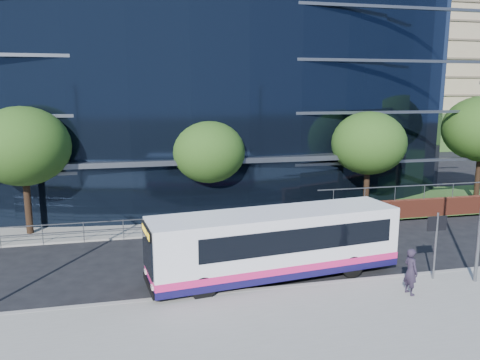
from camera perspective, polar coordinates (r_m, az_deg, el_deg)
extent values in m
plane|color=black|center=(20.47, 9.17, -11.57)|extent=(200.00, 200.00, 0.00)
cube|color=gray|center=(16.37, 16.03, -17.59)|extent=(80.00, 8.00, 0.15)
cube|color=gray|center=(19.59, 10.29, -12.41)|extent=(80.00, 0.25, 0.16)
cube|color=gold|center=(19.79, 10.06, -12.39)|extent=(80.00, 0.08, 0.01)
cube|color=gold|center=(19.91, 9.89, -12.23)|extent=(80.00, 0.08, 0.01)
cube|color=gray|center=(29.54, -9.97, -4.45)|extent=(50.00, 8.00, 0.10)
cube|color=black|center=(41.62, -8.50, 11.06)|extent=(38.00, 16.00, 16.00)
cube|color=#595E66|center=(27.49, -5.88, 2.30)|extent=(22.00, 1.20, 0.30)
cube|color=slate|center=(25.41, -14.08, -4.80)|extent=(24.00, 0.05, 0.05)
cube|color=slate|center=(25.53, -14.03, -5.77)|extent=(24.00, 0.05, 0.05)
cylinder|color=slate|center=(25.54, -14.03, -5.88)|extent=(0.04, 0.04, 1.10)
cube|color=#2D511E|center=(83.53, 15.33, 6.50)|extent=(60.00, 42.00, 4.00)
cube|color=tan|center=(85.60, 15.20, 16.67)|extent=(50.00, 12.00, 26.00)
cylinder|color=slate|center=(20.73, 22.73, -7.45)|extent=(0.08, 0.08, 2.80)
cube|color=black|center=(20.48, 22.89, -4.90)|extent=(0.85, 0.06, 0.60)
cylinder|color=black|center=(27.79, -24.43, -2.84)|extent=(0.36, 0.36, 3.30)
ellipsoid|color=#294F16|center=(27.26, -24.96, 3.76)|extent=(4.95, 4.95, 4.21)
cylinder|color=black|center=(28.05, -3.76, -2.22)|extent=(0.36, 0.36, 2.86)
ellipsoid|color=#294F16|center=(27.56, -3.84, 3.45)|extent=(4.29, 4.29, 3.65)
cylinder|color=black|center=(30.73, 15.13, -1.21)|extent=(0.36, 0.36, 3.08)
ellipsoid|color=#294F16|center=(30.26, 15.41, 4.37)|extent=(4.62, 4.62, 3.93)
cylinder|color=black|center=(36.51, 26.99, 0.19)|extent=(0.36, 0.36, 3.52)
cylinder|color=black|center=(65.74, 15.68, 5.01)|extent=(0.36, 0.36, 3.08)
ellipsoid|color=#294F16|center=(65.53, 15.82, 7.62)|extent=(4.62, 4.62, 3.93)
cylinder|color=black|center=(76.25, 25.63, 5.01)|extent=(0.36, 0.36, 2.86)
ellipsoid|color=#294F16|center=(76.07, 25.80, 7.10)|extent=(4.29, 4.29, 3.65)
cube|color=white|center=(19.63, 4.33, -7.47)|extent=(10.69, 3.66, 2.52)
cube|color=#130F40|center=(20.01, 4.29, -10.52)|extent=(10.72, 3.71, 0.29)
cube|color=#E3216D|center=(19.91, 4.30, -9.75)|extent=(10.72, 3.71, 0.29)
cube|color=black|center=(19.76, 5.87, -6.29)|extent=(8.62, 3.45, 0.95)
cube|color=black|center=(18.18, -11.18, -8.78)|extent=(0.33, 2.04, 1.48)
cube|color=black|center=(17.90, -11.31, -6.14)|extent=(0.34, 1.95, 0.38)
cube|color=yellow|center=(18.12, -11.55, -5.94)|extent=(0.17, 1.04, 0.21)
cube|color=black|center=(18.64, -11.03, -12.51)|extent=(0.38, 2.28, 0.23)
cylinder|color=black|center=(18.00, -4.54, -13.04)|extent=(0.98, 0.40, 0.95)
cylinder|color=black|center=(20.54, 13.45, -10.23)|extent=(0.98, 0.40, 0.95)
imported|color=#282030|center=(19.08, 20.09, -10.43)|extent=(0.51, 0.70, 1.79)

